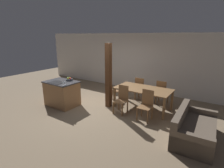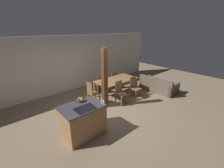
{
  "view_description": "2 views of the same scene",
  "coord_description": "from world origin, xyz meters",
  "px_view_note": "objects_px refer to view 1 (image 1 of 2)",
  "views": [
    {
      "loc": [
        3.91,
        -4.66,
        2.59
      ],
      "look_at": [
        0.6,
        0.2,
        0.95
      ],
      "focal_mm": 28.0,
      "sensor_mm": 36.0,
      "label": 1
    },
    {
      "loc": [
        -3.01,
        -3.91,
        3.01
      ],
      "look_at": [
        0.6,
        0.2,
        0.95
      ],
      "focal_mm": 24.0,
      "sensor_mm": 36.0,
      "label": 2
    }
  ],
  "objects_px": {
    "dining_chair_far_left": "(140,89)",
    "kitchen_island": "(62,93)",
    "fruit_bowl": "(69,79)",
    "timber_post": "(109,76)",
    "dining_table": "(143,91)",
    "couch": "(193,129)",
    "dining_chair_near_left": "(122,99)",
    "dining_chair_far_right": "(162,92)",
    "dining_chair_near_right": "(146,105)",
    "wine_glass_middle": "(65,82)",
    "dining_chair_head_end": "(111,89)",
    "wine_glass_near": "(63,82)"
  },
  "relations": [
    {
      "from": "dining_chair_far_left",
      "to": "kitchen_island",
      "type": "bearing_deg",
      "value": 44.22
    },
    {
      "from": "fruit_bowl",
      "to": "timber_post",
      "type": "xyz_separation_m",
      "value": [
        1.4,
        0.61,
        0.18
      ]
    },
    {
      "from": "dining_table",
      "to": "couch",
      "type": "height_order",
      "value": "dining_table"
    },
    {
      "from": "dining_chair_near_left",
      "to": "dining_chair_far_right",
      "type": "height_order",
      "value": "same"
    },
    {
      "from": "kitchen_island",
      "to": "fruit_bowl",
      "type": "relative_size",
      "value": 4.82
    },
    {
      "from": "kitchen_island",
      "to": "dining_chair_near_right",
      "type": "xyz_separation_m",
      "value": [
        3.12,
        0.7,
        0.02
      ]
    },
    {
      "from": "wine_glass_middle",
      "to": "timber_post",
      "type": "xyz_separation_m",
      "value": [
        1.02,
        1.15,
        0.11
      ]
    },
    {
      "from": "wine_glass_middle",
      "to": "dining_table",
      "type": "height_order",
      "value": "wine_glass_middle"
    },
    {
      "from": "couch",
      "to": "timber_post",
      "type": "xyz_separation_m",
      "value": [
        -3.04,
        0.52,
        0.91
      ]
    },
    {
      "from": "dining_table",
      "to": "dining_chair_far_right",
      "type": "distance_m",
      "value": 0.88
    },
    {
      "from": "fruit_bowl",
      "to": "dining_chair_far_left",
      "type": "xyz_separation_m",
      "value": [
        2.08,
        1.89,
        -0.5
      ]
    },
    {
      "from": "dining_chair_near_right",
      "to": "dining_chair_head_end",
      "type": "height_order",
      "value": "same"
    },
    {
      "from": "fruit_bowl",
      "to": "dining_chair_near_right",
      "type": "distance_m",
      "value": 3.04
    },
    {
      "from": "couch",
      "to": "timber_post",
      "type": "height_order",
      "value": "timber_post"
    },
    {
      "from": "wine_glass_middle",
      "to": "dining_chair_head_end",
      "type": "distance_m",
      "value": 1.95
    },
    {
      "from": "dining_chair_near_right",
      "to": "couch",
      "type": "bearing_deg",
      "value": -12.62
    },
    {
      "from": "dining_chair_near_left",
      "to": "dining_chair_head_end",
      "type": "xyz_separation_m",
      "value": [
        -0.93,
        0.73,
        0.0
      ]
    },
    {
      "from": "dining_chair_far_left",
      "to": "couch",
      "type": "bearing_deg",
      "value": 142.72
    },
    {
      "from": "kitchen_island",
      "to": "fruit_bowl",
      "type": "bearing_deg",
      "value": 62.37
    },
    {
      "from": "dining_chair_near_left",
      "to": "dining_table",
      "type": "bearing_deg",
      "value": 58.67
    },
    {
      "from": "dining_chair_head_end",
      "to": "couch",
      "type": "bearing_deg",
      "value": -107.91
    },
    {
      "from": "kitchen_island",
      "to": "fruit_bowl",
      "type": "distance_m",
      "value": 0.6
    },
    {
      "from": "dining_chair_near_left",
      "to": "couch",
      "type": "relative_size",
      "value": 0.54
    },
    {
      "from": "kitchen_island",
      "to": "dining_chair_near_right",
      "type": "bearing_deg",
      "value": 12.61
    },
    {
      "from": "fruit_bowl",
      "to": "dining_table",
      "type": "distance_m",
      "value": 2.8
    },
    {
      "from": "wine_glass_near",
      "to": "timber_post",
      "type": "bearing_deg",
      "value": 50.61
    },
    {
      "from": "fruit_bowl",
      "to": "dining_chair_near_left",
      "type": "distance_m",
      "value": 2.18
    },
    {
      "from": "kitchen_island",
      "to": "wine_glass_near",
      "type": "distance_m",
      "value": 0.86
    },
    {
      "from": "dining_chair_far_left",
      "to": "dining_chair_far_right",
      "type": "height_order",
      "value": "same"
    },
    {
      "from": "dining_chair_far_left",
      "to": "fruit_bowl",
      "type": "bearing_deg",
      "value": 42.26
    },
    {
      "from": "wine_glass_near",
      "to": "dining_chair_far_left",
      "type": "height_order",
      "value": "wine_glass_near"
    },
    {
      "from": "dining_chair_head_end",
      "to": "timber_post",
      "type": "distance_m",
      "value": 0.9
    },
    {
      "from": "wine_glass_near",
      "to": "timber_post",
      "type": "distance_m",
      "value": 1.61
    },
    {
      "from": "fruit_bowl",
      "to": "kitchen_island",
      "type": "bearing_deg",
      "value": -117.63
    },
    {
      "from": "wine_glass_middle",
      "to": "couch",
      "type": "relative_size",
      "value": 0.09
    },
    {
      "from": "dining_chair_near_left",
      "to": "dining_chair_head_end",
      "type": "relative_size",
      "value": 1.0
    },
    {
      "from": "dining_chair_far_right",
      "to": "couch",
      "type": "distance_m",
      "value": 2.33
    },
    {
      "from": "dining_table",
      "to": "dining_chair_far_right",
      "type": "relative_size",
      "value": 2.07
    },
    {
      "from": "wine_glass_middle",
      "to": "dining_chair_far_right",
      "type": "height_order",
      "value": "wine_glass_middle"
    },
    {
      "from": "wine_glass_near",
      "to": "dining_chair_near_right",
      "type": "distance_m",
      "value": 2.85
    },
    {
      "from": "dining_chair_far_left",
      "to": "dining_chair_head_end",
      "type": "height_order",
      "value": "same"
    },
    {
      "from": "dining_table",
      "to": "timber_post",
      "type": "relative_size",
      "value": 0.85
    },
    {
      "from": "fruit_bowl",
      "to": "dining_table",
      "type": "relative_size",
      "value": 0.13
    },
    {
      "from": "fruit_bowl",
      "to": "couch",
      "type": "relative_size",
      "value": 0.14
    },
    {
      "from": "kitchen_island",
      "to": "dining_chair_head_end",
      "type": "distance_m",
      "value": 1.93
    },
    {
      "from": "wine_glass_near",
      "to": "dining_chair_near_left",
      "type": "relative_size",
      "value": 0.16
    },
    {
      "from": "dining_chair_near_left",
      "to": "dining_chair_far_left",
      "type": "height_order",
      "value": "same"
    },
    {
      "from": "dining_chair_far_left",
      "to": "wine_glass_middle",
      "type": "bearing_deg",
      "value": 55.01
    },
    {
      "from": "wine_glass_middle",
      "to": "dining_chair_far_right",
      "type": "distance_m",
      "value": 3.6
    },
    {
      "from": "dining_chair_near_left",
      "to": "dining_chair_near_right",
      "type": "xyz_separation_m",
      "value": [
        0.89,
        0.0,
        0.0
      ]
    }
  ]
}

